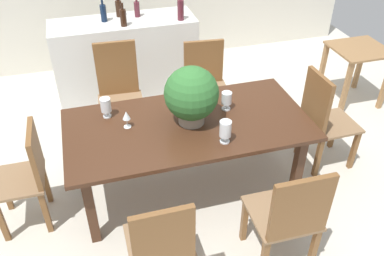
{
  "coord_description": "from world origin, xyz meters",
  "views": [
    {
      "loc": [
        -0.75,
        -3.0,
        2.75
      ],
      "look_at": [
        0.08,
        -0.09,
        0.56
      ],
      "focal_mm": 38.34,
      "sensor_mm": 36.0,
      "label": 1
    }
  ],
  "objects_px": {
    "chair_far_left": "(119,89)",
    "dining_table": "(188,131)",
    "chair_far_right": "(205,81)",
    "wine_bottle_clear": "(119,8)",
    "wine_glass": "(126,116)",
    "wine_bottle_dark": "(137,9)",
    "chair_near_right": "(290,215)",
    "wine_bottle_green": "(181,10)",
    "wine_bottle_tall": "(103,13)",
    "chair_near_left": "(161,245)",
    "chair_foot_end": "(323,117)",
    "chair_head_end": "(28,173)",
    "crystal_vase_right": "(225,130)",
    "crystal_vase_center_near": "(227,99)",
    "wine_bottle_amber": "(123,17)",
    "kitchen_counter": "(126,59)",
    "side_table": "(357,61)",
    "flower_centerpiece": "(191,95)",
    "crystal_vase_left": "(106,106)"
  },
  "relations": [
    {
      "from": "chair_far_left",
      "to": "dining_table",
      "type": "bearing_deg",
      "value": -62.68
    },
    {
      "from": "chair_far_right",
      "to": "wine_bottle_clear",
      "type": "distance_m",
      "value": 1.37
    },
    {
      "from": "chair_far_left",
      "to": "wine_glass",
      "type": "xyz_separation_m",
      "value": [
        -0.04,
        -0.94,
        0.28
      ]
    },
    {
      "from": "wine_bottle_dark",
      "to": "chair_near_right",
      "type": "bearing_deg",
      "value": -79.78
    },
    {
      "from": "wine_bottle_green",
      "to": "wine_bottle_tall",
      "type": "bearing_deg",
      "value": 166.96
    },
    {
      "from": "chair_near_left",
      "to": "wine_bottle_tall",
      "type": "relative_size",
      "value": 3.46
    },
    {
      "from": "dining_table",
      "to": "wine_bottle_clear",
      "type": "height_order",
      "value": "wine_bottle_clear"
    },
    {
      "from": "chair_foot_end",
      "to": "wine_bottle_tall",
      "type": "distance_m",
      "value": 2.68
    },
    {
      "from": "chair_head_end",
      "to": "crystal_vase_right",
      "type": "xyz_separation_m",
      "value": [
        1.56,
        -0.33,
        0.35
      ]
    },
    {
      "from": "dining_table",
      "to": "crystal_vase_center_near",
      "type": "relative_size",
      "value": 12.21
    },
    {
      "from": "wine_bottle_amber",
      "to": "wine_bottle_dark",
      "type": "bearing_deg",
      "value": 51.22
    },
    {
      "from": "chair_near_right",
      "to": "crystal_vase_right",
      "type": "xyz_separation_m",
      "value": [
        -0.25,
        0.69,
        0.32
      ]
    },
    {
      "from": "chair_near_right",
      "to": "wine_glass",
      "type": "distance_m",
      "value": 1.5
    },
    {
      "from": "chair_head_end",
      "to": "crystal_vase_center_near",
      "type": "distance_m",
      "value": 1.77
    },
    {
      "from": "chair_near_left",
      "to": "kitchen_counter",
      "type": "relative_size",
      "value": 0.56
    },
    {
      "from": "wine_glass",
      "to": "wine_bottle_tall",
      "type": "relative_size",
      "value": 0.57
    },
    {
      "from": "chair_head_end",
      "to": "side_table",
      "type": "bearing_deg",
      "value": 104.72
    },
    {
      "from": "dining_table",
      "to": "chair_near_right",
      "type": "distance_m",
      "value": 1.13
    },
    {
      "from": "flower_centerpiece",
      "to": "wine_bottle_amber",
      "type": "relative_size",
      "value": 1.95
    },
    {
      "from": "chair_far_left",
      "to": "kitchen_counter",
      "type": "distance_m",
      "value": 0.88
    },
    {
      "from": "flower_centerpiece",
      "to": "crystal_vase_right",
      "type": "height_order",
      "value": "flower_centerpiece"
    },
    {
      "from": "crystal_vase_right",
      "to": "flower_centerpiece",
      "type": "bearing_deg",
      "value": 117.98
    },
    {
      "from": "chair_near_left",
      "to": "wine_bottle_tall",
      "type": "bearing_deg",
      "value": -90.01
    },
    {
      "from": "dining_table",
      "to": "side_table",
      "type": "bearing_deg",
      "value": 22.06
    },
    {
      "from": "chair_far_right",
      "to": "crystal_vase_center_near",
      "type": "xyz_separation_m",
      "value": [
        -0.09,
        -0.9,
        0.31
      ]
    },
    {
      "from": "crystal_vase_center_near",
      "to": "wine_bottle_dark",
      "type": "height_order",
      "value": "wine_bottle_dark"
    },
    {
      "from": "wine_bottle_dark",
      "to": "chair_foot_end",
      "type": "bearing_deg",
      "value": -54.46
    },
    {
      "from": "wine_bottle_green",
      "to": "wine_bottle_dark",
      "type": "relative_size",
      "value": 1.21
    },
    {
      "from": "chair_near_left",
      "to": "chair_far_right",
      "type": "distance_m",
      "value": 2.23
    },
    {
      "from": "chair_foot_end",
      "to": "chair_far_left",
      "type": "height_order",
      "value": "chair_far_left"
    },
    {
      "from": "kitchen_counter",
      "to": "wine_bottle_dark",
      "type": "distance_m",
      "value": 0.62
    },
    {
      "from": "chair_near_right",
      "to": "wine_bottle_tall",
      "type": "height_order",
      "value": "wine_bottle_tall"
    },
    {
      "from": "chair_near_right",
      "to": "chair_far_left",
      "type": "bearing_deg",
      "value": -64.88
    },
    {
      "from": "dining_table",
      "to": "chair_near_right",
      "type": "xyz_separation_m",
      "value": [
        0.46,
        -1.02,
        -0.12
      ]
    },
    {
      "from": "chair_head_end",
      "to": "crystal_vase_center_near",
      "type": "height_order",
      "value": "chair_head_end"
    },
    {
      "from": "chair_far_right",
      "to": "flower_centerpiece",
      "type": "relative_size",
      "value": 1.89
    },
    {
      "from": "crystal_vase_left",
      "to": "kitchen_counter",
      "type": "relative_size",
      "value": 0.11
    },
    {
      "from": "wine_bottle_clear",
      "to": "chair_far_left",
      "type": "bearing_deg",
      "value": -100.46
    },
    {
      "from": "chair_far_left",
      "to": "wine_bottle_green",
      "type": "distance_m",
      "value": 1.21
    },
    {
      "from": "chair_foot_end",
      "to": "crystal_vase_right",
      "type": "relative_size",
      "value": 5.21
    },
    {
      "from": "wine_glass",
      "to": "wine_bottle_dark",
      "type": "xyz_separation_m",
      "value": [
        0.43,
        1.87,
        0.21
      ]
    },
    {
      "from": "crystal_vase_left",
      "to": "crystal_vase_right",
      "type": "bearing_deg",
      "value": -35.76
    },
    {
      "from": "crystal_vase_left",
      "to": "wine_glass",
      "type": "distance_m",
      "value": 0.25
    },
    {
      "from": "wine_bottle_tall",
      "to": "side_table",
      "type": "height_order",
      "value": "wine_bottle_tall"
    },
    {
      "from": "wine_glass",
      "to": "wine_bottle_amber",
      "type": "distance_m",
      "value": 1.66
    },
    {
      "from": "chair_far_right",
      "to": "wine_bottle_tall",
      "type": "distance_m",
      "value": 1.41
    },
    {
      "from": "wine_bottle_tall",
      "to": "wine_bottle_green",
      "type": "bearing_deg",
      "value": -13.04
    },
    {
      "from": "flower_centerpiece",
      "to": "wine_bottle_tall",
      "type": "distance_m",
      "value": 1.97
    },
    {
      "from": "wine_bottle_dark",
      "to": "crystal_vase_left",
      "type": "bearing_deg",
      "value": -108.99
    },
    {
      "from": "chair_foot_end",
      "to": "wine_bottle_dark",
      "type": "height_order",
      "value": "wine_bottle_dark"
    }
  ]
}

